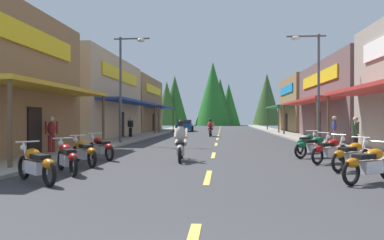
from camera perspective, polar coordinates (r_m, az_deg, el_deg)
The scene contains 27 objects.
ground at distance 32.67m, azimuth 4.20°, elevation -2.61°, with size 10.79×90.69×0.10m, color #38383A.
sidewalk_left at distance 33.39m, azimuth -7.12°, elevation -2.36°, with size 2.31×90.69×0.12m, color gray.
sidewalk_right at distance 33.23m, azimuth 15.58°, elevation -2.38°, with size 2.31×90.69×0.12m, color gray.
centerline_dashes at distance 35.77m, azimuth 4.26°, elevation -2.26°, with size 0.16×64.47×0.01m.
storefront_left_middle at distance 30.66m, azimuth -18.56°, elevation 3.26°, with size 10.03×13.51×6.41m.
storefront_left_far at distance 42.94m, azimuth -10.06°, elevation 2.36°, with size 7.82×12.11×6.28m.
storefront_right_middle at distance 29.93m, azimuth 25.30°, elevation 2.87°, with size 8.09×13.59×5.94m.
storefront_right_far at distance 43.17m, azimuth 19.84°, elevation 2.28°, with size 9.49×10.84×6.21m.
streetlamp_left at distance 22.23m, azimuth -10.52°, elevation 7.07°, with size 2.19×0.30×6.55m.
streetlamp_right at distance 21.43m, azimuth 18.67°, elevation 7.02°, with size 2.19×0.30×6.36m.
motorcycle_parked_right_1 at distance 10.09m, azimuth 26.44°, elevation -6.25°, with size 1.81×1.31×1.04m.
motorcycle_parked_right_2 at distance 12.20m, azimuth 24.09°, elevation -5.10°, with size 1.69×1.47×1.04m.
motorcycle_parked_right_3 at distance 13.86m, azimuth 21.13°, elevation -4.44°, with size 1.72×1.43×1.04m.
motorcycle_parked_right_4 at distance 15.53m, azimuth 18.89°, elevation -3.92°, with size 1.89×1.19×1.04m.
motorcycle_parked_right_5 at distance 17.57m, azimuth 17.89°, elevation -3.42°, with size 1.37×1.76×1.04m.
motorcycle_parked_left_0 at distance 9.84m, azimuth -23.58°, elevation -6.41°, with size 1.73×1.41×1.04m.
motorcycle_parked_left_1 at distance 11.15m, azimuth -19.29°, elevation -5.61°, with size 1.38×1.76×1.04m.
motorcycle_parked_left_2 at distance 12.79m, azimuth -16.88°, elevation -4.83°, with size 1.52×1.65×1.04m.
motorcycle_parked_left_3 at distance 14.48m, azimuth -14.33°, elevation -4.22°, with size 1.58×1.58×1.04m.
rider_cruising_lead at distance 13.59m, azimuth -1.80°, elevation -3.81°, with size 0.60×2.14×1.57m.
rider_cruising_trailing at distance 31.33m, azimuth 2.98°, elevation -1.44°, with size 0.60×2.14×1.57m.
pedestrian_by_shop at distance 28.93m, azimuth -9.79°, elevation -0.96°, with size 0.51×0.40×1.69m.
pedestrian_browsing at distance 17.19m, azimuth -21.50°, elevation -1.81°, with size 0.55×0.34×1.72m.
pedestrian_waiting at distance 17.89m, azimuth 24.62°, elevation -1.80°, with size 0.44×0.44×1.69m.
pedestrian_strolling at distance 22.33m, azimuth 21.74°, elevation -1.26°, with size 0.36×0.55×1.75m.
parked_car_curbside at distance 43.33m, azimuth -1.18°, elevation -0.90°, with size 2.25×4.39×1.40m.
treeline_backdrop at distance 77.40m, azimuth 3.47°, elevation 3.27°, with size 27.22×12.70×13.48m.
Camera 1 is at (0.40, -2.28, 1.65)m, focal length 33.45 mm.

